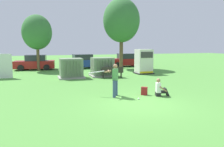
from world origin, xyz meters
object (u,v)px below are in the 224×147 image
transformer_west (71,68)px  batter (114,78)px  sports_ball (139,99)px  park_bench (112,71)px  generator_enclosure (144,62)px  backpack (144,91)px  parked_car_leftmost (35,63)px  transformer_mid_west (102,67)px  seated_spectator (160,89)px  parked_car_right_of_center (126,60)px  parked_car_left_of_center (82,62)px

transformer_west → batter: 7.25m
sports_ball → park_bench: bearing=81.9°
generator_enclosure → backpack: (-3.92, -7.86, -0.92)m
generator_enclosure → park_bench: bearing=-156.7°
sports_ball → parked_car_leftmost: parked_car_leftmost is taller
transformer_mid_west → seated_spectator: size_ratio=2.18×
sports_ball → parked_car_right_of_center: size_ratio=0.02×
backpack → parked_car_left_of_center: (-0.76, 14.48, 0.54)m
sports_ball → transformer_mid_west: bearing=86.6°
parked_car_left_of_center → seated_spectator: bearing=-84.5°
generator_enclosure → sports_ball: size_ratio=25.56×
transformer_west → batter: (1.29, -7.13, 0.19)m
park_bench → parked_car_right_of_center: 9.73m
backpack → parked_car_leftmost: (-5.88, 14.55, 0.54)m
batter → seated_spectator: (2.36, -0.70, -0.60)m
parked_car_leftmost → parked_car_right_of_center: size_ratio=1.03×
transformer_mid_west → parked_car_left_of_center: (-0.51, 6.98, -0.04)m
parked_car_leftmost → parked_car_left_of_center: (5.12, -0.08, 0.00)m
generator_enclosure → backpack: bearing=-116.5°
transformer_mid_west → sports_ball: transformer_mid_west is taller
park_bench → generator_enclosure: bearing=23.3°
transformer_west → parked_car_left_of_center: same height
transformer_mid_west → batter: bearing=-101.1°
backpack → parked_car_left_of_center: parked_car_left_of_center is taller
transformer_west → parked_car_leftmost: size_ratio=0.48×
generator_enclosure → batter: (-5.59, -7.64, -0.16)m
seated_spectator → parked_car_leftmost: parked_car_leftmost is taller
transformer_mid_west → generator_enclosure: size_ratio=0.91×
transformer_mid_west → park_bench: transformer_mid_west is taller
seated_spectator → parked_car_left_of_center: bearing=95.5°
sports_ball → parked_car_leftmost: 16.25m
transformer_mid_west → backpack: bearing=-88.1°
backpack → parked_car_left_of_center: bearing=93.0°
sports_ball → transformer_west: bearing=105.1°
park_bench → parked_car_left_of_center: bearing=97.2°
batter → seated_spectator: 2.53m
transformer_west → sports_ball: 8.52m
batter → backpack: size_ratio=3.95×
park_bench → parked_car_leftmost: 10.31m
parked_car_right_of_center → generator_enclosure: bearing=-98.2°
backpack → parked_car_left_of_center: 14.51m
park_bench → batter: batter is taller
batter → parked_car_leftmost: 14.94m
transformer_west → sports_ball: transformer_west is taller
transformer_west → batter: bearing=-79.8°
park_bench → seated_spectator: seated_spectator is taller
park_bench → parked_car_leftmost: (-6.16, 8.26, 0.22)m
transformer_mid_west → parked_car_right_of_center: 8.97m
seated_spectator → backpack: (-0.69, 0.48, -0.16)m
parked_car_leftmost → park_bench: bearing=-53.3°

